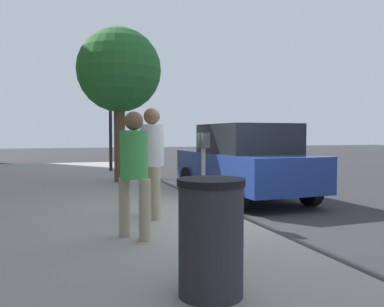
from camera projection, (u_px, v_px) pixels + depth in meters
ground_plane at (229, 221)px, 7.25m from camera, size 80.00×80.00×0.00m
sidewalk_slab at (50, 229)px, 6.29m from camera, size 28.00×6.00×0.15m
parking_meter at (203, 156)px, 7.11m from camera, size 0.36×0.12×1.41m
pedestrian_at_meter at (152, 153)px, 6.75m from camera, size 0.54×0.40×1.82m
pedestrian_bystander at (134, 165)px, 5.40m from camera, size 0.45×0.37×1.69m
parked_sedan_near at (244, 161)px, 9.72m from camera, size 4.46×2.09×1.77m
street_tree at (119, 71)px, 11.75m from camera, size 2.41×2.41×4.43m
traffic_signal at (113, 106)px, 15.35m from camera, size 0.24×0.44×3.60m
trash_bin at (211, 237)px, 3.51m from camera, size 0.59×0.59×1.01m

